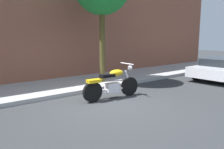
% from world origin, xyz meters
% --- Properties ---
extents(ground_plane, '(60.00, 60.00, 0.00)m').
position_xyz_m(ground_plane, '(0.00, 0.00, 0.00)').
color(ground_plane, '#303335').
extents(sidewalk, '(25.04, 2.79, 0.14)m').
position_xyz_m(sidewalk, '(0.00, 3.10, 0.07)').
color(sidewalk, '#A2A2A2').
rests_on(sidewalk, ground).
extents(motorcycle, '(2.13, 0.70, 1.15)m').
position_xyz_m(motorcycle, '(0.52, 0.54, 0.47)').
color(motorcycle, black).
rests_on(motorcycle, ground).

